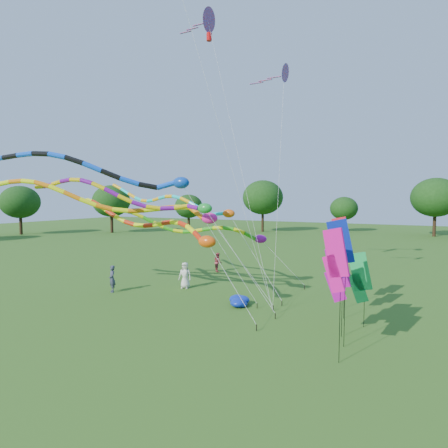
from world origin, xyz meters
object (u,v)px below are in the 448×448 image
at_px(tube_kite_orange, 127,204).
at_px(blue_nylon_heap, 244,303).
at_px(person_b, 112,279).
at_px(person_c, 218,262).
at_px(person_a, 185,275).
at_px(tube_kite_red, 158,225).

bearing_deg(tube_kite_orange, blue_nylon_heap, 3.86).
distance_m(person_b, person_c, 9.65).
height_order(blue_nylon_heap, person_a, person_a).
xyz_separation_m(tube_kite_red, person_b, (-4.22, 0.53, -3.70)).
bearing_deg(tube_kite_red, person_b, -173.04).
bearing_deg(tube_kite_orange, person_b, 133.90).
relative_size(tube_kite_red, person_c, 8.57).
xyz_separation_m(blue_nylon_heap, person_a, (-5.43, 2.20, 0.66)).
relative_size(person_b, person_c, 1.09).
relative_size(blue_nylon_heap, person_b, 0.77).
bearing_deg(tube_kite_red, tube_kite_orange, -130.99).
bearing_deg(person_a, person_b, -152.70).
height_order(person_b, person_c, person_b).
xyz_separation_m(tube_kite_orange, person_b, (-2.77, 1.54, -4.95)).
height_order(blue_nylon_heap, person_b, person_b).
distance_m(tube_kite_orange, blue_nylon_heap, 8.78).
height_order(person_a, person_b, person_a).
bearing_deg(person_b, blue_nylon_heap, 41.06).
height_order(tube_kite_red, tube_kite_orange, tube_kite_orange).
relative_size(blue_nylon_heap, person_c, 0.84).
bearing_deg(blue_nylon_heap, person_b, -174.41).
height_order(tube_kite_red, person_c, tube_kite_red).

